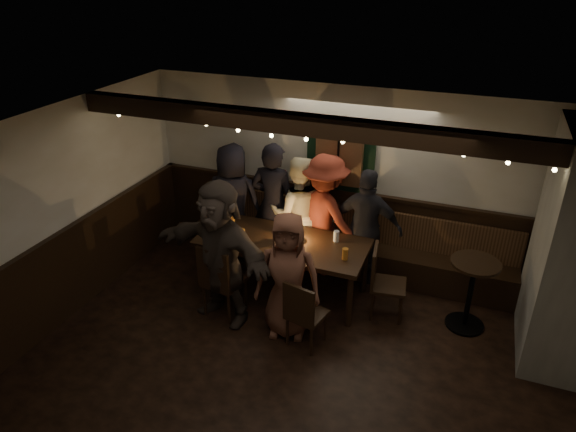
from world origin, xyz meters
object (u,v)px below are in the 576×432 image
at_px(chair_near_left, 219,278).
at_px(person_b, 273,205).
at_px(dining_table, 282,245).
at_px(person_f, 220,253).
at_px(person_a, 233,201).
at_px(person_e, 366,228).
at_px(person_g, 288,276).
at_px(person_d, 325,215).
at_px(chair_near_right, 303,312).
at_px(person_c, 298,213).
at_px(high_top, 471,286).
at_px(chair_end, 382,278).

relative_size(chair_near_left, person_b, 0.55).
height_order(dining_table, person_f, person_f).
height_order(person_a, person_e, person_a).
bearing_deg(person_e, person_g, 66.96).
bearing_deg(person_d, person_a, 24.52).
bearing_deg(person_e, dining_table, 34.75).
xyz_separation_m(dining_table, chair_near_right, (0.62, -0.95, -0.22)).
relative_size(person_e, person_f, 0.90).
bearing_deg(person_c, person_a, -20.26).
bearing_deg(person_d, person_f, 84.02).
relative_size(person_b, person_c, 1.10).
height_order(high_top, person_b, person_b).
bearing_deg(person_b, chair_near_left, 85.06).
bearing_deg(dining_table, high_top, 3.19).
xyz_separation_m(high_top, person_b, (-2.77, 0.57, 0.34)).
height_order(high_top, person_d, person_d).
height_order(person_c, person_e, person_c).
bearing_deg(high_top, person_d, 163.79).
bearing_deg(dining_table, person_e, 35.16).
height_order(chair_near_right, person_f, person_f).
relative_size(chair_near_left, person_g, 0.64).
distance_m(chair_near_right, person_c, 1.85).
bearing_deg(chair_near_left, person_d, 59.41).
relative_size(high_top, person_f, 0.50).
bearing_deg(chair_near_left, person_e, 44.19).
bearing_deg(person_b, person_c, -174.82).
height_order(person_c, person_d, person_d).
relative_size(chair_near_left, person_f, 0.55).
height_order(person_e, person_f, person_f).
distance_m(chair_end, person_f, 2.00).
distance_m(person_e, person_f, 2.03).
height_order(person_b, person_d, person_b).
bearing_deg(chair_near_right, person_g, 141.60).
bearing_deg(person_e, chair_near_right, 78.30).
bearing_deg(chair_near_left, person_g, 1.69).
distance_m(dining_table, person_g, 0.83).
height_order(person_b, person_g, person_b).
bearing_deg(person_a, chair_near_right, 126.06).
xyz_separation_m(high_top, person_f, (-2.86, -0.88, 0.34)).
xyz_separation_m(person_a, person_f, (0.56, -1.45, 0.05)).
relative_size(chair_end, person_b, 0.51).
bearing_deg(person_g, person_f, 168.75).
bearing_deg(person_c, person_f, 51.35).
distance_m(dining_table, person_b, 0.84).
bearing_deg(person_a, person_b, 170.31).
distance_m(high_top, person_e, 1.53).
bearing_deg(person_e, person_c, -4.43).
bearing_deg(person_f, person_b, 101.59).
xyz_separation_m(chair_near_right, person_f, (-1.12, 0.20, 0.42)).
xyz_separation_m(chair_near_right, person_b, (-1.04, 1.65, 0.42)).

